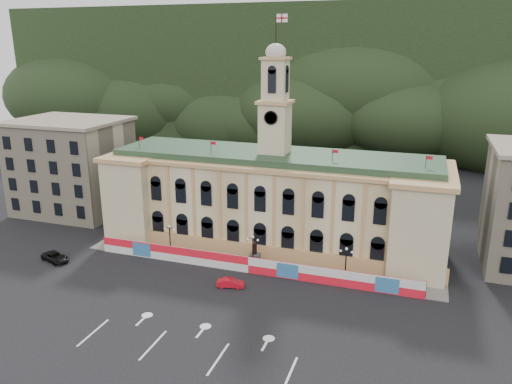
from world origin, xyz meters
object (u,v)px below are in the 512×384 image
(lamp_center, at_px, (253,249))
(black_suv, at_px, (55,257))
(red_sedan, at_px, (231,283))
(statue, at_px, (255,257))

(lamp_center, height_order, black_suv, lamp_center)
(red_sedan, height_order, black_suv, black_suv)
(lamp_center, xyz_separation_m, red_sedan, (-0.84, -7.10, -2.44))
(statue, distance_m, red_sedan, 8.17)
(statue, distance_m, lamp_center, 2.14)
(statue, relative_size, lamp_center, 0.72)
(lamp_center, xyz_separation_m, black_suv, (-30.00, -7.88, -2.37))
(lamp_center, relative_size, black_suv, 0.93)
(black_suv, bearing_deg, red_sedan, -69.43)
(lamp_center, bearing_deg, statue, 90.00)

